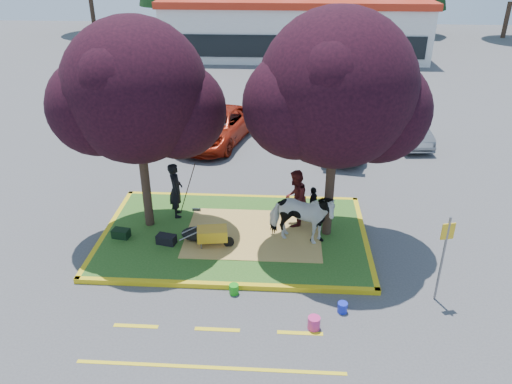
# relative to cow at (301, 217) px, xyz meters

# --- Properties ---
(ground) EXTENTS (90.00, 90.00, 0.00)m
(ground) POSITION_rel_cow_xyz_m (-2.05, 0.39, -1.01)
(ground) COLOR #424244
(ground) RESTS_ON ground
(median_island) EXTENTS (8.00, 5.00, 0.15)m
(median_island) POSITION_rel_cow_xyz_m (-2.05, 0.39, -0.94)
(median_island) COLOR #24541A
(median_island) RESTS_ON ground
(curb_near) EXTENTS (8.30, 0.16, 0.15)m
(curb_near) POSITION_rel_cow_xyz_m (-2.05, -2.19, -0.94)
(curb_near) COLOR gold
(curb_near) RESTS_ON ground
(curb_far) EXTENTS (8.30, 0.16, 0.15)m
(curb_far) POSITION_rel_cow_xyz_m (-2.05, 2.97, -0.94)
(curb_far) COLOR gold
(curb_far) RESTS_ON ground
(curb_left) EXTENTS (0.16, 5.30, 0.15)m
(curb_left) POSITION_rel_cow_xyz_m (-6.13, 0.39, -0.94)
(curb_left) COLOR gold
(curb_left) RESTS_ON ground
(curb_right) EXTENTS (0.16, 5.30, 0.15)m
(curb_right) POSITION_rel_cow_xyz_m (2.03, 0.39, -0.94)
(curb_right) COLOR gold
(curb_right) RESTS_ON ground
(straw_bedding) EXTENTS (4.20, 3.00, 0.01)m
(straw_bedding) POSITION_rel_cow_xyz_m (-1.45, 0.39, -0.86)
(straw_bedding) COLOR tan
(straw_bedding) RESTS_ON median_island
(tree_purple_left) EXTENTS (5.06, 4.20, 6.51)m
(tree_purple_left) POSITION_rel_cow_xyz_m (-4.83, 0.77, 3.35)
(tree_purple_left) COLOR black
(tree_purple_left) RESTS_ON median_island
(tree_purple_right) EXTENTS (5.30, 4.40, 6.82)m
(tree_purple_right) POSITION_rel_cow_xyz_m (0.87, 0.57, 3.55)
(tree_purple_right) COLOR black
(tree_purple_right) RESTS_ON median_island
(fire_lane_stripe_a) EXTENTS (1.10, 0.12, 0.01)m
(fire_lane_stripe_a) POSITION_rel_cow_xyz_m (-4.05, -3.81, -1.01)
(fire_lane_stripe_a) COLOR yellow
(fire_lane_stripe_a) RESTS_ON ground
(fire_lane_stripe_b) EXTENTS (1.10, 0.12, 0.01)m
(fire_lane_stripe_b) POSITION_rel_cow_xyz_m (-2.05, -3.81, -1.01)
(fire_lane_stripe_b) COLOR yellow
(fire_lane_stripe_b) RESTS_ON ground
(fire_lane_stripe_c) EXTENTS (1.10, 0.12, 0.01)m
(fire_lane_stripe_c) POSITION_rel_cow_xyz_m (-0.05, -3.81, -1.01)
(fire_lane_stripe_c) COLOR yellow
(fire_lane_stripe_c) RESTS_ON ground
(fire_lane_long) EXTENTS (6.00, 0.10, 0.01)m
(fire_lane_long) POSITION_rel_cow_xyz_m (-2.05, -5.01, -1.01)
(fire_lane_long) COLOR yellow
(fire_lane_long) RESTS_ON ground
(retail_building) EXTENTS (20.40, 8.40, 4.40)m
(retail_building) POSITION_rel_cow_xyz_m (-0.05, 28.37, 1.24)
(retail_building) COLOR silver
(retail_building) RESTS_ON ground
(cow) EXTENTS (2.20, 1.36, 1.73)m
(cow) POSITION_rel_cow_xyz_m (0.00, 0.00, 0.00)
(cow) COLOR silver
(cow) RESTS_ON median_island
(calf) EXTENTS (1.10, 0.83, 0.42)m
(calf) POSITION_rel_cow_xyz_m (-3.15, -0.07, -0.65)
(calf) COLOR black
(calf) RESTS_ON median_island
(handler) EXTENTS (0.61, 0.78, 1.88)m
(handler) POSITION_rel_cow_xyz_m (-4.07, 1.43, 0.07)
(handler) COLOR black
(handler) RESTS_ON median_island
(visitor_a) EXTENTS (0.94, 1.08, 1.89)m
(visitor_a) POSITION_rel_cow_xyz_m (-0.16, 1.07, 0.08)
(visitor_a) COLOR #4E1616
(visitor_a) RESTS_ON median_island
(visitor_b) EXTENTS (0.52, 0.77, 1.22)m
(visitor_b) POSITION_rel_cow_xyz_m (0.43, 1.34, -0.26)
(visitor_b) COLOR black
(visitor_b) RESTS_ON median_island
(wheelbarrow) EXTENTS (1.61, 0.67, 0.61)m
(wheelbarrow) POSITION_rel_cow_xyz_m (-2.62, -0.38, -0.45)
(wheelbarrow) COLOR black
(wheelbarrow) RESTS_ON median_island
(gear_bag_dark) EXTENTS (0.63, 0.44, 0.29)m
(gear_bag_dark) POSITION_rel_cow_xyz_m (-4.05, -0.34, -0.72)
(gear_bag_dark) COLOR black
(gear_bag_dark) RESTS_ON median_island
(gear_bag_green) EXTENTS (0.57, 0.41, 0.28)m
(gear_bag_green) POSITION_rel_cow_xyz_m (-5.54, -0.07, -0.73)
(gear_bag_green) COLOR black
(gear_bag_green) RESTS_ON median_island
(sign_post) EXTENTS (0.34, 0.12, 2.47)m
(sign_post) POSITION_rel_cow_xyz_m (3.49, -2.31, 0.51)
(sign_post) COLOR slate
(sign_post) RESTS_ON ground
(bucket_green) EXTENTS (0.28, 0.28, 0.28)m
(bucket_green) POSITION_rel_cow_xyz_m (-1.78, -2.41, -0.88)
(bucket_green) COLOR #1C9B17
(bucket_green) RESTS_ON ground
(bucket_pink) EXTENTS (0.38, 0.38, 0.33)m
(bucket_pink) POSITION_rel_cow_xyz_m (0.28, -3.62, -0.85)
(bucket_pink) COLOR #D32F7A
(bucket_pink) RESTS_ON ground
(bucket_blue) EXTENTS (0.30, 0.30, 0.27)m
(bucket_blue) POSITION_rel_cow_xyz_m (1.02, -2.97, -0.88)
(bucket_blue) COLOR #182AC7
(bucket_blue) RESTS_ON ground
(car_black) EXTENTS (2.24, 4.77, 1.58)m
(car_black) POSITION_rel_cow_xyz_m (-8.56, 9.46, -0.23)
(car_black) COLOR black
(car_black) RESTS_ON ground
(car_silver) EXTENTS (3.03, 4.67, 1.45)m
(car_silver) POSITION_rel_cow_xyz_m (-4.67, 9.82, -0.29)
(car_silver) COLOR #ABAEB3
(car_silver) RESTS_ON ground
(car_red) EXTENTS (3.78, 5.82, 1.49)m
(car_red) POSITION_rel_cow_xyz_m (-3.68, 8.62, -0.27)
(car_red) COLOR maroon
(car_red) RESTS_ON ground
(car_white) EXTENTS (2.74, 5.14, 1.42)m
(car_white) POSITION_rel_cow_xyz_m (2.09, 7.99, -0.31)
(car_white) COLOR silver
(car_white) RESTS_ON ground
(car_grey) EXTENTS (1.65, 3.92, 1.26)m
(car_grey) POSITION_rel_cow_xyz_m (5.13, 9.14, -0.39)
(car_grey) COLOR slate
(car_grey) RESTS_ON ground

